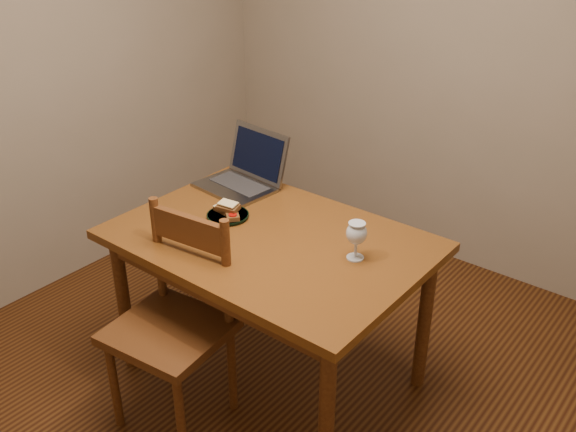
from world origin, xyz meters
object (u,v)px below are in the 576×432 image
Objects in this scene: laptop at (246,171)px; plate at (228,216)px; chair at (172,316)px; milk_glass at (356,241)px; table at (270,254)px.

plate is at bearing -55.79° from laptop.
plate is 0.36m from laptop.
chair is at bearing -64.57° from laptop.
chair is at bearing -76.79° from plate.
plate is at bearing -174.46° from milk_glass.
chair is 0.52m from plate.
milk_glass is (0.63, 0.06, 0.07)m from plate.
table is 6.91× the size of plate.
plate reaches higher than table.
plate is at bearing 96.59° from chair.
plate is 0.48× the size of laptop.
plate is (-0.26, 0.02, 0.09)m from table.
table is 8.08× the size of milk_glass.
table is at bearing -3.49° from plate.
laptop is at bearing 162.72° from milk_glass.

